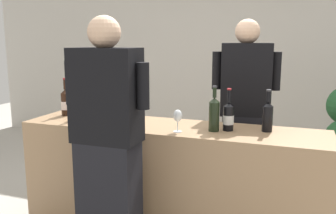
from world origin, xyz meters
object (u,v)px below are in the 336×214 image
(wine_bottle_4, at_px, (228,116))
(person_guest, at_px, (108,153))
(wine_bottle_3, at_px, (66,102))
(wine_glass, at_px, (178,117))
(wine_bottle_0, at_px, (83,104))
(wine_bottle_1, at_px, (268,115))
(ice_bucket, at_px, (121,110))
(wine_bottle_5, at_px, (103,103))
(wine_bottle_6, at_px, (94,109))
(person_server, at_px, (244,124))
(wine_bottle_2, at_px, (214,113))

(wine_bottle_4, xyz_separation_m, person_guest, (-0.69, -0.58, -0.18))
(wine_bottle_3, bearing_deg, wine_glass, -11.58)
(wine_bottle_0, height_order, wine_bottle_1, wine_bottle_0)
(wine_bottle_4, xyz_separation_m, ice_bucket, (-0.87, -0.03, -0.00))
(wine_bottle_1, relative_size, person_guest, 0.18)
(wine_bottle_1, xyz_separation_m, ice_bucket, (-1.14, -0.09, -0.02))
(wine_bottle_4, bearing_deg, wine_bottle_3, 177.58)
(wine_bottle_0, xyz_separation_m, wine_bottle_1, (1.53, 0.06, -0.00))
(wine_bottle_1, relative_size, wine_bottle_4, 0.99)
(wine_bottle_5, relative_size, wine_bottle_6, 0.95)
(wine_bottle_1, relative_size, wine_bottle_5, 0.97)
(wine_bottle_6, height_order, person_server, person_server)
(wine_bottle_1, xyz_separation_m, wine_bottle_2, (-0.37, -0.12, 0.01))
(wine_bottle_1, distance_m, wine_bottle_3, 1.74)
(wine_bottle_4, relative_size, ice_bucket, 1.54)
(wine_bottle_2, xyz_separation_m, wine_glass, (-0.24, -0.11, -0.02))
(person_server, distance_m, person_guest, 1.32)
(person_server, bearing_deg, wine_bottle_3, -163.21)
(ice_bucket, bearing_deg, wine_bottle_2, -2.22)
(wine_bottle_3, xyz_separation_m, wine_bottle_5, (0.33, 0.08, 0.00))
(wine_bottle_5, relative_size, wine_glass, 1.94)
(wine_bottle_3, relative_size, person_guest, 0.19)
(wine_bottle_0, distance_m, wine_bottle_6, 0.21)
(wine_glass, relative_size, person_guest, 0.10)
(wine_bottle_0, distance_m, wine_bottle_2, 1.16)
(wine_bottle_1, distance_m, ice_bucket, 1.15)
(person_guest, bearing_deg, wine_bottle_5, 121.58)
(wine_bottle_6, xyz_separation_m, wine_glass, (0.73, -0.06, -0.00))
(wine_bottle_4, height_order, ice_bucket, wine_bottle_4)
(wine_bottle_4, height_order, wine_bottle_5, wine_bottle_5)
(wine_bottle_0, xyz_separation_m, person_guest, (0.56, -0.59, -0.20))
(wine_bottle_6, distance_m, wine_glass, 0.73)
(wine_bottle_1, relative_size, wine_bottle_6, 0.93)
(wine_bottle_0, bearing_deg, ice_bucket, -4.94)
(wine_bottle_6, distance_m, ice_bucket, 0.22)
(ice_bucket, distance_m, person_server, 1.08)
(wine_bottle_5, height_order, ice_bucket, wine_bottle_5)
(wine_bottle_2, distance_m, wine_bottle_3, 1.37)
(wine_glass, bearing_deg, wine_bottle_4, 26.35)
(wine_glass, bearing_deg, wine_bottle_0, 169.12)
(wine_bottle_3, bearing_deg, wine_bottle_4, -2.42)
(wine_bottle_4, bearing_deg, wine_bottle_6, -174.24)
(wine_bottle_2, bearing_deg, ice_bucket, 177.78)
(wine_bottle_0, height_order, wine_bottle_6, same)
(wine_bottle_3, distance_m, person_guest, 1.02)
(wine_bottle_6, distance_m, person_guest, 0.64)
(wine_bottle_1, height_order, wine_bottle_3, wine_bottle_3)
(ice_bucket, bearing_deg, person_server, 30.64)
(wine_bottle_0, xyz_separation_m, person_server, (1.30, 0.51, -0.18))
(wine_bottle_5, xyz_separation_m, wine_bottle_6, (0.06, -0.25, -0.00))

